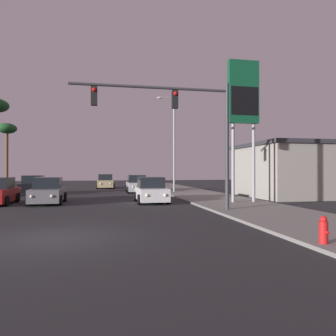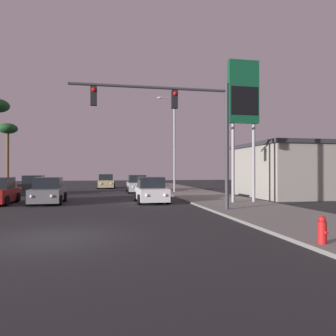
{
  "view_description": "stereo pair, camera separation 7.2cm",
  "coord_description": "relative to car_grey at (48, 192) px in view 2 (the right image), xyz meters",
  "views": [
    {
      "loc": [
        1.5,
        -10.75,
        2.12
      ],
      "look_at": [
        5.81,
        10.79,
        2.29
      ],
      "focal_mm": 35.0,
      "sensor_mm": 36.0,
      "label": 1
    },
    {
      "loc": [
        1.57,
        -10.76,
        2.12
      ],
      "look_at": [
        5.81,
        10.79,
        2.29
      ],
      "focal_mm": 35.0,
      "sensor_mm": 36.0,
      "label": 2
    }
  ],
  "objects": [
    {
      "name": "traffic_light_mast",
      "position": [
        7.43,
        -6.13,
        4.0
      ],
      "size": [
        7.99,
        0.36,
        6.5
      ],
      "color": "#38383D",
      "rests_on": "sidewalk_right"
    },
    {
      "name": "car_white",
      "position": [
        6.6,
        -0.5,
        0.0
      ],
      "size": [
        2.04,
        4.31,
        1.68
      ],
      "rotation": [
        0.0,
        0.0,
        3.14
      ],
      "color": "silver",
      "rests_on": "ground"
    },
    {
      "name": "car_black",
      "position": [
        -2.67,
        8.96,
        0.0
      ],
      "size": [
        2.04,
        4.33,
        1.68
      ],
      "rotation": [
        0.0,
        0.0,
        3.17
      ],
      "color": "black",
      "rests_on": "ground"
    },
    {
      "name": "fire_hydrant",
      "position": [
        9.38,
        -14.1,
        -0.27
      ],
      "size": [
        0.24,
        0.34,
        0.76
      ],
      "color": "red",
      "rests_on": "sidewalk_right"
    },
    {
      "name": "car_silver",
      "position": [
        6.68,
        9.55,
        0.0
      ],
      "size": [
        2.04,
        4.32,
        1.68
      ],
      "rotation": [
        0.0,
        0.0,
        3.13
      ],
      "color": "#B7B7BC",
      "rests_on": "ground"
    },
    {
      "name": "sidewalk_right",
      "position": [
        11.45,
        -1.3,
        -0.7
      ],
      "size": [
        5.0,
        60.0,
        0.12
      ],
      "color": "gray",
      "rests_on": "ground"
    },
    {
      "name": "ground_plane",
      "position": [
        1.95,
        -11.3,
        -0.76
      ],
      "size": [
        120.0,
        120.0,
        0.0
      ],
      "primitive_type": "plane",
      "color": "#28282B"
    },
    {
      "name": "gas_station_sign",
      "position": [
        12.23,
        -2.62,
        5.86
      ],
      "size": [
        2.0,
        0.42,
        9.0
      ],
      "color": "#99999E",
      "rests_on": "sidewalk_right"
    },
    {
      "name": "building_gas_station",
      "position": [
        19.95,
        2.01,
        1.4
      ],
      "size": [
        10.3,
        8.3,
        4.3
      ],
      "color": "gray",
      "rests_on": "ground"
    },
    {
      "name": "palm_tree_far",
      "position": [
        -8.51,
        22.7,
        6.29
      ],
      "size": [
        2.4,
        2.4,
        8.14
      ],
      "color": "brown",
      "rests_on": "ground"
    },
    {
      "name": "car_tan",
      "position": [
        3.78,
        17.56,
        0.0
      ],
      "size": [
        2.04,
        4.33,
        1.68
      ],
      "rotation": [
        0.0,
        0.0,
        3.12
      ],
      "color": "tan",
      "rests_on": "ground"
    },
    {
      "name": "street_lamp",
      "position": [
        9.92,
        8.03,
        4.36
      ],
      "size": [
        1.74,
        0.24,
        9.0
      ],
      "color": "#99999E",
      "rests_on": "sidewalk_right"
    },
    {
      "name": "car_grey",
      "position": [
        0.0,
        0.0,
        0.0
      ],
      "size": [
        2.04,
        4.33,
        1.68
      ],
      "rotation": [
        0.0,
        0.0,
        3.16
      ],
      "color": "slate",
      "rests_on": "ground"
    }
  ]
}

